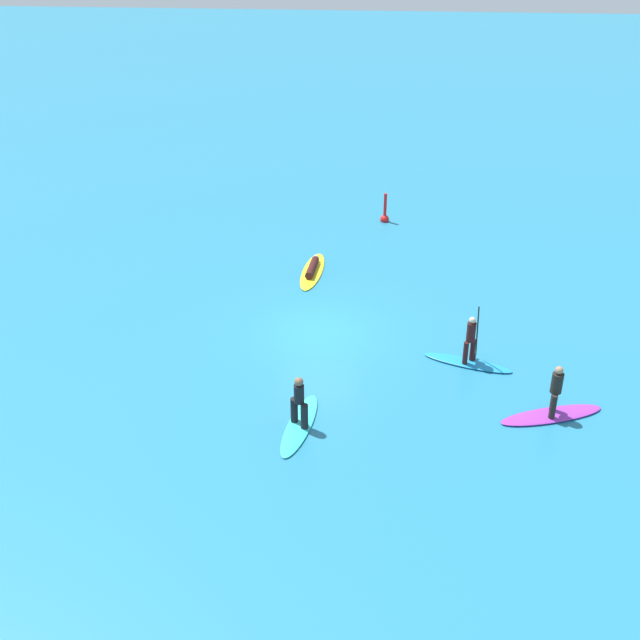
{
  "coord_description": "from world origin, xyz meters",
  "views": [
    {
      "loc": [
        1.66,
        -24.23,
        14.78
      ],
      "look_at": [
        0.0,
        0.0,
        0.5
      ],
      "focal_mm": 46.59,
      "sensor_mm": 36.0,
      "label": 1
    }
  ],
  "objects_px": {
    "surfer_on_yellow_board": "(312,269)",
    "surfer_on_blue_board": "(469,353)",
    "surfer_on_teal_board": "(299,416)",
    "marker_buoy": "(385,216)",
    "surfer_on_purple_board": "(553,406)"
  },
  "relations": [
    {
      "from": "surfer_on_yellow_board",
      "to": "surfer_on_blue_board",
      "type": "relative_size",
      "value": 1.12
    },
    {
      "from": "surfer_on_blue_board",
      "to": "surfer_on_purple_board",
      "type": "distance_m",
      "value": 3.45
    },
    {
      "from": "surfer_on_blue_board",
      "to": "marker_buoy",
      "type": "height_order",
      "value": "surfer_on_blue_board"
    },
    {
      "from": "marker_buoy",
      "to": "surfer_on_purple_board",
      "type": "bearing_deg",
      "value": -70.56
    },
    {
      "from": "surfer_on_yellow_board",
      "to": "surfer_on_teal_board",
      "type": "xyz_separation_m",
      "value": [
        0.37,
        -9.75,
        0.27
      ]
    },
    {
      "from": "surfer_on_teal_board",
      "to": "surfer_on_purple_board",
      "type": "xyz_separation_m",
      "value": [
        7.33,
        0.98,
        -0.01
      ]
    },
    {
      "from": "surfer_on_blue_board",
      "to": "surfer_on_yellow_board",
      "type": "bearing_deg",
      "value": 150.02
    },
    {
      "from": "surfer_on_yellow_board",
      "to": "surfer_on_teal_board",
      "type": "distance_m",
      "value": 9.77
    },
    {
      "from": "surfer_on_yellow_board",
      "to": "surfer_on_purple_board",
      "type": "relative_size",
      "value": 1.0
    },
    {
      "from": "surfer_on_teal_board",
      "to": "marker_buoy",
      "type": "distance_m",
      "value": 15.08
    },
    {
      "from": "surfer_on_yellow_board",
      "to": "surfer_on_teal_board",
      "type": "relative_size",
      "value": 1.05
    },
    {
      "from": "surfer_on_yellow_board",
      "to": "surfer_on_blue_board",
      "type": "height_order",
      "value": "surfer_on_blue_board"
    },
    {
      "from": "surfer_on_yellow_board",
      "to": "surfer_on_purple_board",
      "type": "distance_m",
      "value": 11.68
    },
    {
      "from": "surfer_on_teal_board",
      "to": "surfer_on_purple_board",
      "type": "bearing_deg",
      "value": -71.41
    },
    {
      "from": "surfer_on_teal_board",
      "to": "surfer_on_purple_board",
      "type": "height_order",
      "value": "surfer_on_purple_board"
    }
  ]
}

